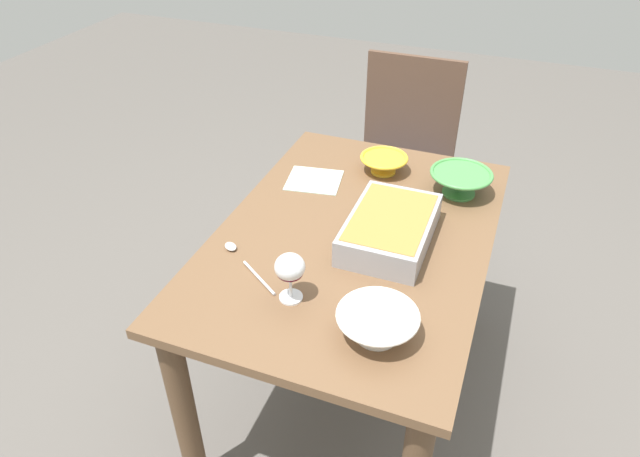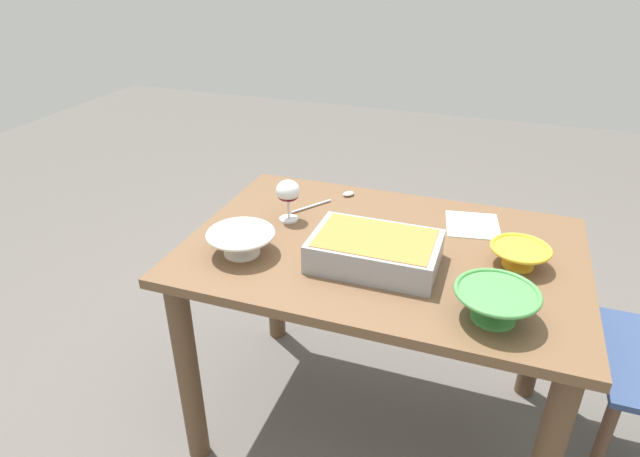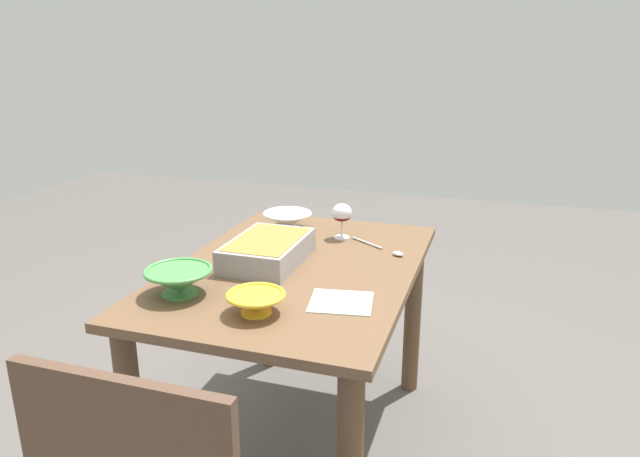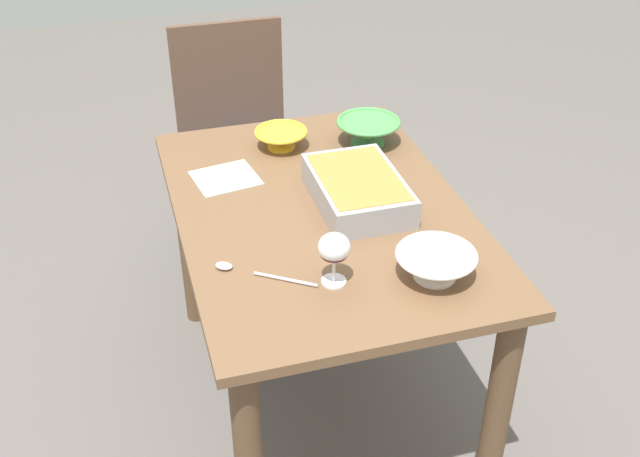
{
  "view_description": "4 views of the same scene",
  "coord_description": "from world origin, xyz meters",
  "px_view_note": "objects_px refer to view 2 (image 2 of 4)",
  "views": [
    {
      "loc": [
        -1.33,
        -0.39,
        1.73
      ],
      "look_at": [
        -0.09,
        0.08,
        0.79
      ],
      "focal_mm": 31.91,
      "sensor_mm": 36.0,
      "label": 1
    },
    {
      "loc": [
        0.29,
        -1.38,
        1.54
      ],
      "look_at": [
        -0.19,
        -0.03,
        0.77
      ],
      "focal_mm": 30.24,
      "sensor_mm": 36.0,
      "label": 2
    },
    {
      "loc": [
        1.73,
        0.64,
        1.44
      ],
      "look_at": [
        -0.14,
        0.04,
        0.82
      ],
      "focal_mm": 32.41,
      "sensor_mm": 36.0,
      "label": 3
    },
    {
      "loc": [
        -1.77,
        0.52,
        1.88
      ],
      "look_at": [
        -0.17,
        0.05,
        0.78
      ],
      "focal_mm": 43.82,
      "sensor_mm": 36.0,
      "label": 4
    }
  ],
  "objects_px": {
    "dining_table": "(381,284)",
    "serving_bowl": "(520,255)",
    "wine_glass": "(288,193)",
    "mixing_bowl": "(496,303)",
    "serving_spoon": "(335,198)",
    "casserole_dish": "(374,249)",
    "small_bowl": "(241,241)",
    "napkin": "(473,225)"
  },
  "relations": [
    {
      "from": "dining_table",
      "to": "serving_bowl",
      "type": "distance_m",
      "value": 0.42
    },
    {
      "from": "wine_glass",
      "to": "mixing_bowl",
      "type": "xyz_separation_m",
      "value": [
        0.67,
        -0.32,
        -0.05
      ]
    },
    {
      "from": "wine_glass",
      "to": "dining_table",
      "type": "bearing_deg",
      "value": -11.15
    },
    {
      "from": "wine_glass",
      "to": "serving_spoon",
      "type": "bearing_deg",
      "value": 63.84
    },
    {
      "from": "casserole_dish",
      "to": "serving_bowl",
      "type": "xyz_separation_m",
      "value": [
        0.39,
        0.13,
        -0.01
      ]
    },
    {
      "from": "small_bowl",
      "to": "serving_bowl",
      "type": "height_order",
      "value": "small_bowl"
    },
    {
      "from": "mixing_bowl",
      "to": "serving_bowl",
      "type": "relative_size",
      "value": 1.22
    },
    {
      "from": "wine_glass",
      "to": "serving_bowl",
      "type": "xyz_separation_m",
      "value": [
        0.72,
        -0.05,
        -0.06
      ]
    },
    {
      "from": "serving_bowl",
      "to": "small_bowl",
      "type": "bearing_deg",
      "value": -165.44
    },
    {
      "from": "dining_table",
      "to": "wine_glass",
      "type": "distance_m",
      "value": 0.41
    },
    {
      "from": "mixing_bowl",
      "to": "small_bowl",
      "type": "distance_m",
      "value": 0.72
    },
    {
      "from": "wine_glass",
      "to": "small_bowl",
      "type": "height_order",
      "value": "wine_glass"
    },
    {
      "from": "napkin",
      "to": "mixing_bowl",
      "type": "bearing_deg",
      "value": -78.96
    },
    {
      "from": "casserole_dish",
      "to": "small_bowl",
      "type": "distance_m",
      "value": 0.38
    },
    {
      "from": "dining_table",
      "to": "small_bowl",
      "type": "xyz_separation_m",
      "value": [
        -0.38,
        -0.18,
        0.18
      ]
    },
    {
      "from": "mixing_bowl",
      "to": "serving_bowl",
      "type": "distance_m",
      "value": 0.28
    },
    {
      "from": "dining_table",
      "to": "casserole_dish",
      "type": "bearing_deg",
      "value": -92.03
    },
    {
      "from": "napkin",
      "to": "serving_bowl",
      "type": "bearing_deg",
      "value": -55.22
    },
    {
      "from": "mixing_bowl",
      "to": "serving_spoon",
      "type": "bearing_deg",
      "value": 137.87
    },
    {
      "from": "small_bowl",
      "to": "serving_spoon",
      "type": "bearing_deg",
      "value": 71.92
    },
    {
      "from": "dining_table",
      "to": "serving_bowl",
      "type": "height_order",
      "value": "serving_bowl"
    },
    {
      "from": "mixing_bowl",
      "to": "napkin",
      "type": "height_order",
      "value": "mixing_bowl"
    },
    {
      "from": "wine_glass",
      "to": "serving_spoon",
      "type": "height_order",
      "value": "wine_glass"
    },
    {
      "from": "serving_spoon",
      "to": "serving_bowl",
      "type": "bearing_deg",
      "value": -21.39
    },
    {
      "from": "dining_table",
      "to": "serving_bowl",
      "type": "bearing_deg",
      "value": 2.97
    },
    {
      "from": "serving_bowl",
      "to": "napkin",
      "type": "distance_m",
      "value": 0.25
    },
    {
      "from": "dining_table",
      "to": "serving_spoon",
      "type": "distance_m",
      "value": 0.38
    },
    {
      "from": "dining_table",
      "to": "serving_spoon",
      "type": "height_order",
      "value": "serving_spoon"
    },
    {
      "from": "mixing_bowl",
      "to": "casserole_dish",
      "type": "bearing_deg",
      "value": 156.54
    },
    {
      "from": "wine_glass",
      "to": "small_bowl",
      "type": "distance_m",
      "value": 0.25
    },
    {
      "from": "serving_bowl",
      "to": "serving_spoon",
      "type": "distance_m",
      "value": 0.67
    },
    {
      "from": "wine_glass",
      "to": "small_bowl",
      "type": "xyz_separation_m",
      "value": [
        -0.05,
        -0.24,
        -0.05
      ]
    },
    {
      "from": "casserole_dish",
      "to": "serving_spoon",
      "type": "height_order",
      "value": "casserole_dish"
    },
    {
      "from": "casserole_dish",
      "to": "small_bowl",
      "type": "bearing_deg",
      "value": -169.16
    },
    {
      "from": "serving_bowl",
      "to": "serving_spoon",
      "type": "xyz_separation_m",
      "value": [
        -0.62,
        0.24,
        -0.03
      ]
    },
    {
      "from": "mixing_bowl",
      "to": "small_bowl",
      "type": "height_order",
      "value": "mixing_bowl"
    },
    {
      "from": "mixing_bowl",
      "to": "napkin",
      "type": "xyz_separation_m",
      "value": [
        -0.09,
        0.48,
        -0.05
      ]
    },
    {
      "from": "mixing_bowl",
      "to": "dining_table",
      "type": "bearing_deg",
      "value": 142.85
    },
    {
      "from": "wine_glass",
      "to": "casserole_dish",
      "type": "xyz_separation_m",
      "value": [
        0.33,
        -0.17,
        -0.05
      ]
    },
    {
      "from": "casserole_dish",
      "to": "serving_bowl",
      "type": "bearing_deg",
      "value": 18.06
    },
    {
      "from": "serving_spoon",
      "to": "small_bowl",
      "type": "bearing_deg",
      "value": -108.08
    },
    {
      "from": "casserole_dish",
      "to": "mixing_bowl",
      "type": "distance_m",
      "value": 0.37
    }
  ]
}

